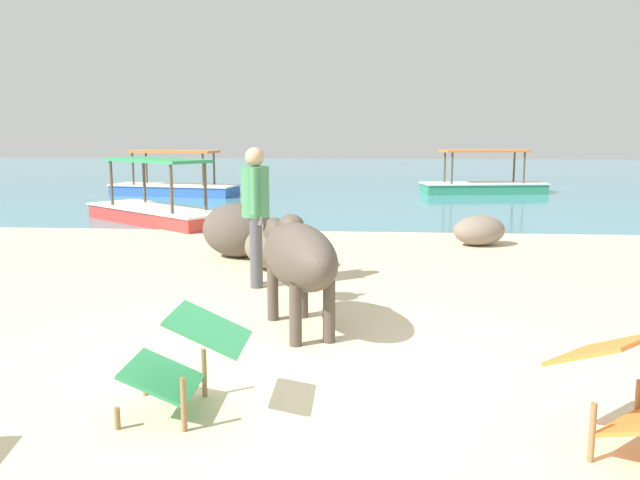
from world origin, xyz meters
The scene contains 12 objects.
sand_beach centered at (0.00, 0.00, 0.02)m, with size 18.00×14.00×0.04m, color beige.
water_surface centered at (0.00, 22.00, 0.00)m, with size 60.00×36.00×0.03m, color teal.
cow centered at (-0.06, 1.08, 0.73)m, with size 1.06×1.84×1.04m.
deck_chair_near centered at (2.04, -1.07, 0.42)m, with size 0.91×0.92×0.68m.
deck_chair_far centered at (-0.57, -0.77, 0.42)m, with size 0.78×0.56×0.68m.
person_standing centered at (-0.74, 2.72, 0.99)m, with size 0.32×0.51×1.62m.
shore_rock_large centered at (-1.32, 4.47, 0.43)m, with size 1.08×0.82×0.79m, color brown.
shore_rock_medium centered at (2.32, 5.73, 0.28)m, with size 0.86×0.61×0.48m, color gray.
shore_rock_small centered at (-0.60, 3.70, 0.35)m, with size 0.95×0.87×0.62m, color #756651.
boat_red centered at (-3.69, 8.01, 0.29)m, with size 3.59×3.19×1.29m.
boat_blue centered at (-5.09, 13.64, 0.29)m, with size 3.81×1.74×1.29m.
boat_green centered at (3.92, 15.02, 0.29)m, with size 3.81×1.74×1.29m.
Camera 1 is at (0.60, -4.63, 1.83)m, focal length 36.33 mm.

